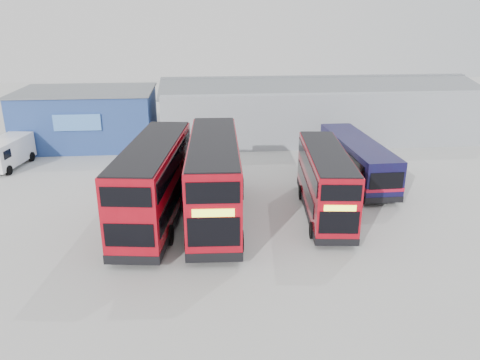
% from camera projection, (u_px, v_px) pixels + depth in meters
% --- Properties ---
extents(ground_plane, '(120.00, 120.00, 0.00)m').
position_uv_depth(ground_plane, '(261.00, 216.00, 28.83)').
color(ground_plane, '#A2A39D').
rests_on(ground_plane, ground).
extents(office_block, '(12.30, 8.32, 5.12)m').
position_uv_depth(office_block, '(88.00, 117.00, 43.64)').
color(office_block, navy).
rests_on(office_block, ground).
extents(maintenance_shed, '(30.50, 12.00, 5.89)m').
position_uv_depth(maintenance_shed, '(314.00, 109.00, 47.32)').
color(maintenance_shed, '#92989F').
rests_on(maintenance_shed, ground).
extents(double_decker_left, '(4.20, 11.69, 4.84)m').
position_uv_depth(double_decker_left, '(154.00, 184.00, 27.28)').
color(double_decker_left, '#A10916').
rests_on(double_decker_left, ground).
extents(double_decker_centre, '(3.38, 11.91, 4.99)m').
position_uv_depth(double_decker_centre, '(214.00, 181.00, 27.61)').
color(double_decker_centre, '#A10916').
rests_on(double_decker_centre, ground).
extents(double_decker_right, '(3.32, 9.86, 4.10)m').
position_uv_depth(double_decker_right, '(325.00, 183.00, 28.49)').
color(double_decker_right, '#A10916').
rests_on(double_decker_right, ground).
extents(single_decker_blue, '(2.89, 11.14, 3.00)m').
position_uv_depth(single_decker_blue, '(356.00, 160.00, 34.70)').
color(single_decker_blue, '#0C0F38').
rests_on(single_decker_blue, ground).
extents(panel_van, '(2.94, 5.60, 2.33)m').
position_uv_depth(panel_van, '(6.00, 152.00, 37.37)').
color(panel_van, white).
rests_on(panel_van, ground).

